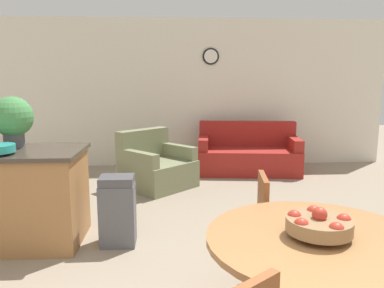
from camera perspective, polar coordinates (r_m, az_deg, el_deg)
wall_back at (r=7.02m, az=-2.82°, el=7.72°), size 8.00×0.09×2.70m
dining_table at (r=2.18m, az=18.42°, el=-17.56°), size 1.17×1.17×0.78m
dining_chair_far_side at (r=2.94m, az=12.97°, el=-12.19°), size 0.47×0.47×0.89m
fruit_bowl at (r=2.08m, az=18.74°, el=-11.49°), size 0.34×0.34×0.16m
kitchen_island at (r=4.04m, az=-24.78°, el=-7.30°), size 1.24×0.84×0.93m
potted_plant at (r=4.08m, az=-25.67°, el=3.50°), size 0.40×0.40×0.50m
trash_bin at (r=3.75m, az=-11.25°, el=-9.95°), size 0.33×0.28×0.68m
couch at (r=6.62m, az=8.52°, el=-1.70°), size 1.80×1.05×0.86m
armchair at (r=5.66m, az=-5.53°, el=-3.64°), size 1.25×1.25×0.85m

